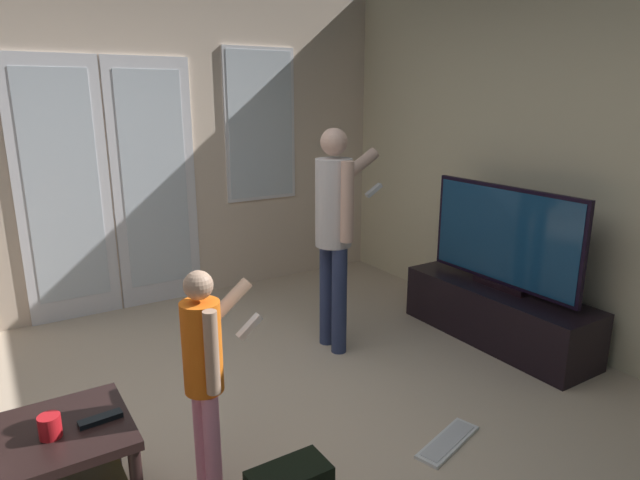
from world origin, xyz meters
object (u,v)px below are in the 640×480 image
(flat_screen_tv, at_px, (503,238))
(person_adult, at_px, (335,221))
(person_child, at_px, (204,365))
(loose_keyboard, at_px, (448,442))
(tv_remote_black, at_px, (100,419))
(cup_near_edge, at_px, (50,426))
(tv_stand, at_px, (497,314))

(flat_screen_tv, bearing_deg, person_adult, 153.25)
(person_adult, relative_size, person_child, 1.46)
(loose_keyboard, xyz_separation_m, tv_remote_black, (-1.58, 0.41, 0.46))
(person_adult, distance_m, person_child, 1.61)
(flat_screen_tv, relative_size, person_adult, 0.80)
(loose_keyboard, bearing_deg, flat_screen_tv, 31.02)
(cup_near_edge, bearing_deg, tv_remote_black, 1.91)
(person_adult, xyz_separation_m, person_child, (-1.29, -0.93, -0.29))
(flat_screen_tv, xyz_separation_m, tv_remote_black, (-2.77, -0.31, -0.30))
(tv_stand, distance_m, loose_keyboard, 1.40)
(tv_stand, relative_size, person_adult, 0.93)
(loose_keyboard, relative_size, tv_remote_black, 2.70)
(person_child, relative_size, loose_keyboard, 2.30)
(flat_screen_tv, xyz_separation_m, loose_keyboard, (-1.19, -0.71, -0.77))
(person_adult, height_order, loose_keyboard, person_adult)
(tv_stand, distance_m, person_child, 2.42)
(cup_near_edge, bearing_deg, person_adult, 24.14)
(flat_screen_tv, distance_m, person_child, 2.38)
(loose_keyboard, bearing_deg, tv_stand, 30.85)
(person_adult, height_order, cup_near_edge, person_adult)
(loose_keyboard, relative_size, cup_near_edge, 5.01)
(cup_near_edge, distance_m, tv_remote_black, 0.19)
(tv_stand, distance_m, flat_screen_tv, 0.58)
(person_child, distance_m, tv_remote_black, 0.46)
(loose_keyboard, height_order, cup_near_edge, cup_near_edge)
(tv_stand, height_order, cup_near_edge, cup_near_edge)
(tv_stand, distance_m, person_adult, 1.39)
(person_adult, xyz_separation_m, tv_remote_black, (-1.71, -0.84, -0.45))
(flat_screen_tv, relative_size, tv_remote_black, 7.28)
(tv_stand, relative_size, loose_keyboard, 3.13)
(flat_screen_tv, distance_m, tv_remote_black, 2.80)
(tv_stand, bearing_deg, tv_remote_black, -173.78)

